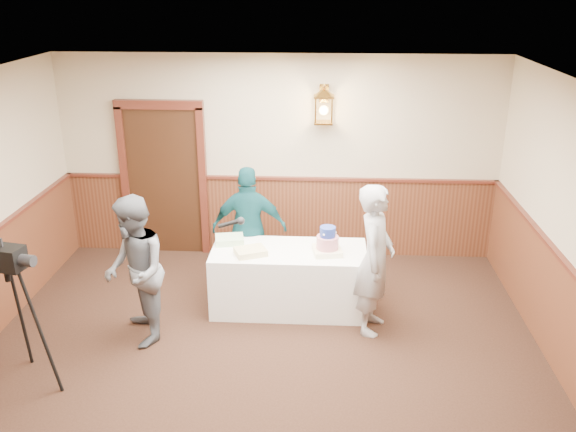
# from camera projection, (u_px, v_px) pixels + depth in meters

# --- Properties ---
(ground) EXTENTS (7.00, 7.00, 0.00)m
(ground) POSITION_uv_depth(u_px,v_px,m) (253.00, 409.00, 5.59)
(ground) COLOR black
(ground) RESTS_ON ground
(room_shell) EXTENTS (6.02, 7.02, 2.81)m
(room_shell) POSITION_uv_depth(u_px,v_px,m) (249.00, 237.00, 5.46)
(room_shell) COLOR #C2AE91
(room_shell) RESTS_ON ground
(display_table) EXTENTS (1.80, 0.80, 0.75)m
(display_table) POSITION_uv_depth(u_px,v_px,m) (289.00, 279.00, 7.21)
(display_table) COLOR white
(display_table) RESTS_ON ground
(tiered_cake) EXTENTS (0.36, 0.36, 0.33)m
(tiered_cake) POSITION_uv_depth(u_px,v_px,m) (327.00, 243.00, 6.94)
(tiered_cake) COLOR #FBF1C3
(tiered_cake) RESTS_ON display_table
(sheet_cake_yellow) EXTENTS (0.41, 0.37, 0.07)m
(sheet_cake_yellow) POSITION_uv_depth(u_px,v_px,m) (251.00, 252.00, 6.94)
(sheet_cake_yellow) COLOR #DCC283
(sheet_cake_yellow) RESTS_ON display_table
(sheet_cake_green) EXTENTS (0.38, 0.32, 0.08)m
(sheet_cake_green) POSITION_uv_depth(u_px,v_px,m) (229.00, 240.00, 7.25)
(sheet_cake_green) COLOR #A4D294
(sheet_cake_green) RESTS_ON display_table
(interviewer) EXTENTS (1.57, 0.97, 1.64)m
(interviewer) POSITION_uv_depth(u_px,v_px,m) (135.00, 271.00, 6.39)
(interviewer) COLOR #5B5E65
(interviewer) RESTS_ON ground
(baker) EXTENTS (0.54, 0.70, 1.70)m
(baker) POSITION_uv_depth(u_px,v_px,m) (375.00, 260.00, 6.59)
(baker) COLOR #A1A2A6
(baker) RESTS_ON ground
(assistant_p) EXTENTS (0.94, 0.42, 1.58)m
(assistant_p) POSITION_uv_depth(u_px,v_px,m) (249.00, 228.00, 7.57)
(assistant_p) COLOR #11444B
(assistant_p) RESTS_ON ground
(tv_camera_rig) EXTENTS (0.58, 0.54, 1.47)m
(tv_camera_rig) POSITION_uv_depth(u_px,v_px,m) (17.00, 326.00, 5.69)
(tv_camera_rig) COLOR black
(tv_camera_rig) RESTS_ON ground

